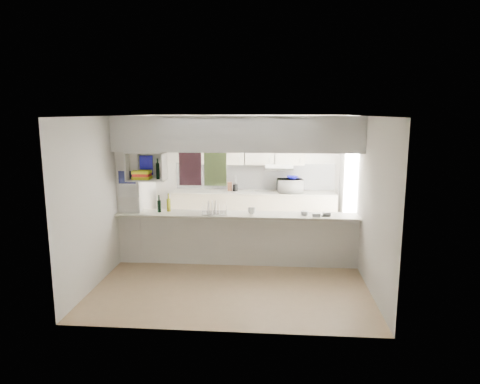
# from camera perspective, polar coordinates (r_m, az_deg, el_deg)

# --- Properties ---
(floor) EXTENTS (4.80, 4.80, 0.00)m
(floor) POSITION_cam_1_polar(r_m,az_deg,el_deg) (7.72, -0.42, -9.55)
(floor) COLOR tan
(floor) RESTS_ON ground
(ceiling) EXTENTS (4.80, 4.80, 0.00)m
(ceiling) POSITION_cam_1_polar(r_m,az_deg,el_deg) (7.25, -0.44, 10.13)
(ceiling) COLOR white
(ceiling) RESTS_ON wall_back
(wall_back) EXTENTS (4.20, 0.00, 4.20)m
(wall_back) POSITION_cam_1_polar(r_m,az_deg,el_deg) (9.74, 0.79, 2.57)
(wall_back) COLOR silver
(wall_back) RESTS_ON floor
(wall_left) EXTENTS (0.00, 4.80, 4.80)m
(wall_left) POSITION_cam_1_polar(r_m,az_deg,el_deg) (7.84, -15.91, 0.20)
(wall_left) COLOR silver
(wall_left) RESTS_ON floor
(wall_right) EXTENTS (0.00, 4.80, 4.80)m
(wall_right) POSITION_cam_1_polar(r_m,az_deg,el_deg) (7.49, 15.78, -0.26)
(wall_right) COLOR silver
(wall_right) RESTS_ON floor
(servery_partition) EXTENTS (4.20, 0.50, 2.60)m
(servery_partition) POSITION_cam_1_polar(r_m,az_deg,el_deg) (7.33, -1.78, 2.76)
(servery_partition) COLOR silver
(servery_partition) RESTS_ON floor
(cubby_shelf) EXTENTS (0.65, 0.35, 0.50)m
(cubby_shelf) POSITION_cam_1_polar(r_m,az_deg,el_deg) (7.55, -12.43, 3.13)
(cubby_shelf) COLOR white
(cubby_shelf) RESTS_ON bulkhead
(kitchen_run) EXTENTS (3.60, 0.63, 2.24)m
(kitchen_run) POSITION_cam_1_polar(r_m,az_deg,el_deg) (9.55, 1.64, -0.48)
(kitchen_run) COLOR beige
(kitchen_run) RESTS_ON floor
(microwave) EXTENTS (0.57, 0.42, 0.30)m
(microwave) POSITION_cam_1_polar(r_m,az_deg,el_deg) (9.44, 6.72, 0.82)
(microwave) COLOR white
(microwave) RESTS_ON bench_top
(bowl) EXTENTS (0.26, 0.26, 0.06)m
(bowl) POSITION_cam_1_polar(r_m,az_deg,el_deg) (9.43, 6.99, 1.92)
(bowl) COLOR #0F0D90
(bowl) RESTS_ON microwave
(dish_rack) EXTENTS (0.47, 0.37, 0.23)m
(dish_rack) POSITION_cam_1_polar(r_m,az_deg,el_deg) (7.47, -3.43, -2.16)
(dish_rack) COLOR silver
(dish_rack) RESTS_ON breakfast_bar
(cup) EXTENTS (0.14, 0.14, 0.11)m
(cup) POSITION_cam_1_polar(r_m,az_deg,el_deg) (7.36, 1.56, -2.52)
(cup) COLOR white
(cup) RESTS_ON dish_rack
(wine_bottles) EXTENTS (0.22, 0.15, 0.32)m
(wine_bottles) POSITION_cam_1_polar(r_m,az_deg,el_deg) (7.68, -10.09, -1.74)
(wine_bottles) COLOR black
(wine_bottles) RESTS_ON breakfast_bar
(plastic_tubs) EXTENTS (0.51, 0.21, 0.07)m
(plastic_tubs) POSITION_cam_1_polar(r_m,az_deg,el_deg) (7.42, 9.87, -2.89)
(plastic_tubs) COLOR silver
(plastic_tubs) RESTS_ON breakfast_bar
(utensil_jar) EXTENTS (0.11, 0.11, 0.16)m
(utensil_jar) POSITION_cam_1_polar(r_m,az_deg,el_deg) (9.56, -0.65, 0.59)
(utensil_jar) COLOR black
(utensil_jar) RESTS_ON bench_top
(knife_block) EXTENTS (0.10, 0.08, 0.20)m
(knife_block) POSITION_cam_1_polar(r_m,az_deg,el_deg) (9.59, -1.37, 0.75)
(knife_block) COLOR #532E1C
(knife_block) RESTS_ON bench_top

